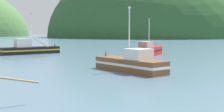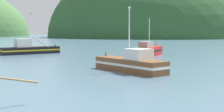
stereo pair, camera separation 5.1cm
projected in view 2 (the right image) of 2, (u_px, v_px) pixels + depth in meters
hill_mid_left at (147, 37)px, 182.76m from camera, size 120.72×96.57×86.53m
fishing_boat_brown at (131, 63)px, 30.70m from camera, size 8.00×7.73×6.56m
fishing_boat_black at (30, 49)px, 53.42m from camera, size 10.50×10.67×7.19m
fishing_boat_red at (147, 51)px, 48.25m from camera, size 4.96×11.57×6.40m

